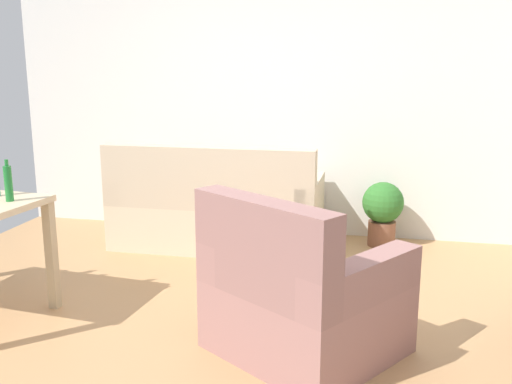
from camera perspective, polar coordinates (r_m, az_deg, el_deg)
The scene contains 6 objects.
ground_plane at distance 3.62m, azimuth -3.30°, elevation -13.47°, with size 5.20×4.40×0.02m, color tan.
wall_rear at distance 5.41m, azimuth 2.78°, elevation 10.13°, with size 5.20×0.10×2.70m, color silver.
couch at distance 5.08m, azimuth -3.89°, elevation -1.97°, with size 1.79×0.84×0.92m.
potted_plant at distance 5.19m, azimuth 12.38°, elevation -1.66°, with size 0.36×0.36×0.57m.
armchair at distance 3.23m, azimuth 4.35°, elevation -10.40°, with size 1.22×1.20×0.92m.
bottle_green at distance 3.80m, azimuth -23.23°, elevation 0.83°, with size 0.05×0.05×0.26m.
Camera 1 is at (0.88, -3.13, 1.58)m, focal length 40.56 mm.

